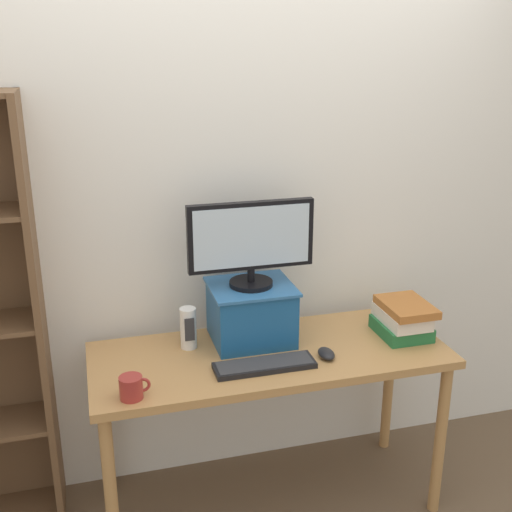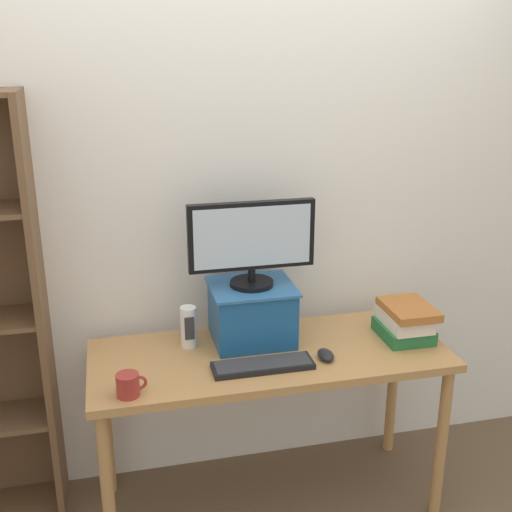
% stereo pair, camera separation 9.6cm
% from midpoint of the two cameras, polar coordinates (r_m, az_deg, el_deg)
% --- Properties ---
extents(ground_plane, '(12.00, 12.00, 0.00)m').
position_cam_midpoint_polar(ground_plane, '(3.19, 2.05, -20.95)').
color(ground_plane, brown).
extents(back_wall, '(7.00, 0.08, 2.60)m').
position_cam_midpoint_polar(back_wall, '(2.94, 0.27, 4.22)').
color(back_wall, silver).
rests_on(back_wall, ground_plane).
extents(desk, '(1.52, 0.60, 0.78)m').
position_cam_midpoint_polar(desk, '(2.80, 2.22, -10.13)').
color(desk, '#B7844C').
rests_on(desk, ground_plane).
extents(riser_box, '(0.36, 0.32, 0.26)m').
position_cam_midpoint_polar(riser_box, '(2.80, 0.61, -4.95)').
color(riser_box, '#195189').
rests_on(riser_box, desk).
extents(computer_monitor, '(0.54, 0.19, 0.37)m').
position_cam_midpoint_polar(computer_monitor, '(2.69, 0.64, 1.34)').
color(computer_monitor, black).
rests_on(computer_monitor, riser_box).
extents(keyboard, '(0.41, 0.13, 0.02)m').
position_cam_midpoint_polar(keyboard, '(2.63, 1.67, -9.70)').
color(keyboard, black).
rests_on(keyboard, desk).
extents(computer_mouse, '(0.06, 0.10, 0.04)m').
position_cam_midpoint_polar(computer_mouse, '(2.71, 7.23, -8.72)').
color(computer_mouse, black).
rests_on(computer_mouse, desk).
extents(book_stack, '(0.21, 0.27, 0.16)m').
position_cam_midpoint_polar(book_stack, '(2.93, 14.03, -5.65)').
color(book_stack, '#236B38').
rests_on(book_stack, desk).
extents(coffee_mug, '(0.12, 0.09, 0.09)m').
position_cam_midpoint_polar(coffee_mug, '(2.47, -10.16, -11.22)').
color(coffee_mug, '#9E2D28').
rests_on(coffee_mug, desk).
extents(desk_speaker, '(0.07, 0.07, 0.18)m').
position_cam_midpoint_polar(desk_speaker, '(2.77, -5.02, -6.31)').
color(desk_speaker, silver).
rests_on(desk_speaker, desk).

